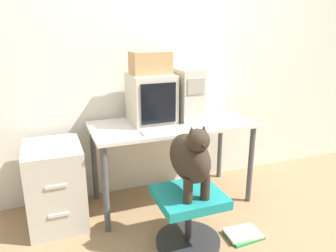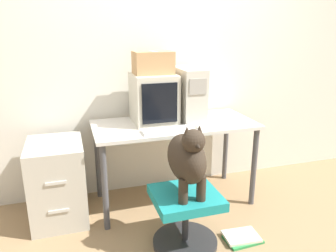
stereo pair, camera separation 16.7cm
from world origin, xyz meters
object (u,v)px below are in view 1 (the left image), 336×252
crt_monitor (151,99)px  office_chair (189,215)px  book_stack_floor (243,235)px  pc_tower (185,94)px  keyboard (167,130)px  cardboard_box (150,63)px  dog (191,157)px  filing_cabinet (56,185)px

crt_monitor → office_chair: size_ratio=0.88×
book_stack_floor → pc_tower: bearing=100.5°
keyboard → cardboard_box: size_ratio=1.28×
office_chair → dog: bearing=-90.0°
pc_tower → dog: size_ratio=0.87×
pc_tower → keyboard: (-0.29, -0.31, -0.23)m
pc_tower → book_stack_floor: (0.15, -0.84, -0.99)m
cardboard_box → filing_cabinet: bearing=-174.3°
pc_tower → crt_monitor: bearing=179.4°
crt_monitor → office_chair: crt_monitor is taller
pc_tower → dog: bearing=-110.8°
pc_tower → dog: 0.87m
keyboard → filing_cabinet: 1.04m
pc_tower → cardboard_box: size_ratio=1.43×
crt_monitor → office_chair: 1.06m
filing_cabinet → book_stack_floor: filing_cabinet is taller
book_stack_floor → dog: bearing=170.9°
crt_monitor → filing_cabinet: (-0.87, -0.08, -0.65)m
pc_tower → dog: (-0.29, -0.77, -0.29)m
crt_monitor → cardboard_box: 0.31m
crt_monitor → pc_tower: size_ratio=0.91×
keyboard → cardboard_box: cardboard_box is taller
dog → filing_cabinet: 1.20m
cardboard_box → keyboard: bearing=-83.8°
crt_monitor → dog: (0.04, -0.77, -0.27)m
office_chair → filing_cabinet: (-0.91, 0.67, 0.09)m
filing_cabinet → cardboard_box: 1.30m
dog → cardboard_box: 0.97m
crt_monitor → cardboard_box: (-0.00, 0.00, 0.31)m
filing_cabinet → cardboard_box: (0.87, 0.09, 0.96)m
crt_monitor → filing_cabinet: bearing=-174.5°
crt_monitor → pc_tower: bearing=-0.6°
keyboard → book_stack_floor: (0.45, -0.53, -0.77)m
crt_monitor → book_stack_floor: 1.37m
office_chair → book_stack_floor: bearing=-10.9°
keyboard → dog: size_ratio=0.78×
crt_monitor → dog: 0.82m
keyboard → book_stack_floor: bearing=-49.7°
office_chair → book_stack_floor: size_ratio=1.72×
filing_cabinet → book_stack_floor: 1.59m
pc_tower → book_stack_floor: pc_tower is taller
cardboard_box → book_stack_floor: bearing=-60.3°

